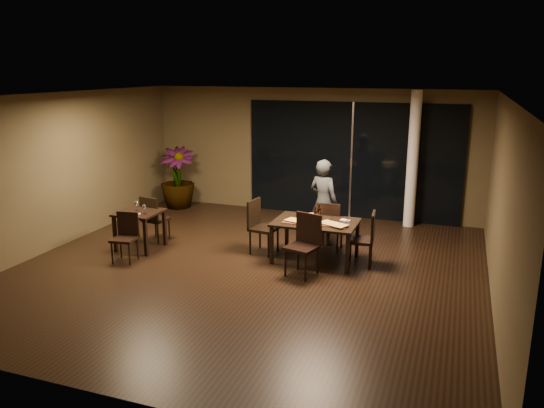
{
  "coord_description": "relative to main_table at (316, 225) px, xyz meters",
  "views": [
    {
      "loc": [
        3.36,
        -8.14,
        3.45
      ],
      "look_at": [
        0.22,
        0.62,
        1.05
      ],
      "focal_mm": 35.0,
      "sensor_mm": 36.0,
      "label": 1
    }
  ],
  "objects": [
    {
      "name": "ground",
      "position": [
        -1.0,
        -0.8,
        -0.68
      ],
      "size": [
        8.0,
        8.0,
        0.0
      ],
      "primitive_type": "plane",
      "color": "black",
      "rests_on": "ground"
    },
    {
      "name": "wall_back",
      "position": [
        -1.0,
        3.25,
        0.82
      ],
      "size": [
        8.0,
        0.1,
        3.0
      ],
      "primitive_type": "cube",
      "color": "#4B4028",
      "rests_on": "ground"
    },
    {
      "name": "wall_front",
      "position": [
        -1.0,
        -4.85,
        0.82
      ],
      "size": [
        8.0,
        0.1,
        3.0
      ],
      "primitive_type": "cube",
      "color": "#4B4028",
      "rests_on": "ground"
    },
    {
      "name": "wall_left",
      "position": [
        -5.05,
        -0.8,
        0.82
      ],
      "size": [
        0.1,
        8.0,
        3.0
      ],
      "primitive_type": "cube",
      "color": "#4B4028",
      "rests_on": "ground"
    },
    {
      "name": "wall_right",
      "position": [
        3.05,
        -0.8,
        0.82
      ],
      "size": [
        0.1,
        8.0,
        3.0
      ],
      "primitive_type": "cube",
      "color": "#4B4028",
      "rests_on": "ground"
    },
    {
      "name": "ceiling",
      "position": [
        -1.0,
        -0.8,
        2.34
      ],
      "size": [
        8.0,
        8.0,
        0.04
      ],
      "primitive_type": "cube",
      "color": "silver",
      "rests_on": "wall_back"
    },
    {
      "name": "window_panel",
      "position": [
        0.0,
        3.16,
        0.67
      ],
      "size": [
        5.0,
        0.06,
        2.7
      ],
      "primitive_type": "cube",
      "color": "black",
      "rests_on": "ground"
    },
    {
      "name": "column",
      "position": [
        1.4,
        2.85,
        0.82
      ],
      "size": [
        0.24,
        0.24,
        3.0
      ],
      "primitive_type": "cylinder",
      "color": "white",
      "rests_on": "ground"
    },
    {
      "name": "main_table",
      "position": [
        0.0,
        0.0,
        0.0
      ],
      "size": [
        1.5,
        1.0,
        0.75
      ],
      "color": "black",
      "rests_on": "ground"
    },
    {
      "name": "side_table",
      "position": [
        -3.4,
        -0.5,
        -0.05
      ],
      "size": [
        0.8,
        0.8,
        0.75
      ],
      "color": "black",
      "rests_on": "ground"
    },
    {
      "name": "chair_main_far",
      "position": [
        0.12,
        0.58,
        -0.13
      ],
      "size": [
        0.46,
        0.46,
        0.98
      ],
      "rotation": [
        0.0,
        0.0,
        3.15
      ],
      "color": "black",
      "rests_on": "ground"
    },
    {
      "name": "chair_main_near",
      "position": [
        -0.0,
        -0.69,
        -0.09
      ],
      "size": [
        0.6,
        0.6,
        1.05
      ],
      "rotation": [
        0.0,
        0.0,
        -0.26
      ],
      "color": "black",
      "rests_on": "ground"
    },
    {
      "name": "chair_main_left",
      "position": [
        -1.12,
        0.07,
        -0.1
      ],
      "size": [
        0.53,
        0.53,
        1.03
      ],
      "rotation": [
        0.0,
        0.0,
        1.44
      ],
      "color": "black",
      "rests_on": "ground"
    },
    {
      "name": "chair_main_right",
      "position": [
        0.91,
        0.05,
        -0.12
      ],
      "size": [
        0.5,
        0.5,
        0.99
      ],
      "rotation": [
        0.0,
        0.0,
        -1.47
      ],
      "color": "black",
      "rests_on": "ground"
    },
    {
      "name": "chair_side_far",
      "position": [
        -3.38,
        -0.05,
        -0.14
      ],
      "size": [
        0.5,
        0.5,
        0.95
      ],
      "rotation": [
        0.0,
        0.0,
        3.0
      ],
      "color": "black",
      "rests_on": "ground"
    },
    {
      "name": "chair_side_near",
      "position": [
        -3.27,
        -1.14,
        -0.18
      ],
      "size": [
        0.47,
        0.47,
        0.89
      ],
      "rotation": [
        0.0,
        0.0,
        0.14
      ],
      "color": "black",
      "rests_on": "ground"
    },
    {
      "name": "diner",
      "position": [
        -0.12,
        1.02,
        0.18
      ],
      "size": [
        0.68,
        0.57,
        1.72
      ],
      "primitive_type": "imported",
      "rotation": [
        0.0,
        0.0,
        2.78
      ],
      "color": "#2A2D2F",
      "rests_on": "ground"
    },
    {
      "name": "potted_plant",
      "position": [
        -4.29,
        2.56,
        0.09
      ],
      "size": [
        1.1,
        1.1,
        1.52
      ],
      "primitive_type": "imported",
      "rotation": [
        0.0,
        0.0,
        0.44
      ],
      "color": "#1E4C19",
      "rests_on": "ground"
    },
    {
      "name": "pizza_board_left",
      "position": [
        -0.26,
        -0.19,
        0.08
      ],
      "size": [
        0.58,
        0.29,
        0.01
      ],
      "primitive_type": "cube",
      "rotation": [
        0.0,
        0.0,
        -0.01
      ],
      "color": "#482817",
      "rests_on": "main_table"
    },
    {
      "name": "pizza_board_right",
      "position": [
        0.37,
        -0.16,
        0.08
      ],
      "size": [
        0.54,
        0.32,
        0.01
      ],
      "primitive_type": "cube",
      "rotation": [
        0.0,
        0.0,
        -0.14
      ],
      "color": "#4E3119",
      "rests_on": "main_table"
    },
    {
      "name": "oblong_pizza_left",
      "position": [
        -0.26,
        -0.19,
        0.1
      ],
      "size": [
        0.53,
        0.35,
        0.02
      ],
      "primitive_type": null,
      "rotation": [
        0.0,
        0.0,
        -0.29
      ],
      "color": "maroon",
      "rests_on": "pizza_board_left"
    },
    {
      "name": "oblong_pizza_right",
      "position": [
        0.37,
        -0.16,
        0.1
      ],
      "size": [
        0.54,
        0.41,
        0.02
      ],
      "primitive_type": null,
      "rotation": [
        0.0,
        0.0,
        -0.42
      ],
      "color": "maroon",
      "rests_on": "pizza_board_right"
    },
    {
      "name": "round_pizza",
      "position": [
        -0.16,
        0.33,
        0.08
      ],
      "size": [
        0.3,
        0.3,
        0.01
      ],
      "primitive_type": "cylinder",
      "color": "red",
      "rests_on": "main_table"
    },
    {
      "name": "bottle_a",
      "position": [
        -0.02,
        0.02,
        0.21
      ],
      "size": [
        0.06,
        0.06,
        0.27
      ],
      "primitive_type": null,
      "color": "black",
      "rests_on": "main_table"
    },
    {
      "name": "bottle_b",
      "position": [
        0.09,
        -0.0,
        0.21
      ],
      "size": [
        0.06,
        0.06,
        0.26
      ],
      "primitive_type": null,
      "color": "black",
      "rests_on": "main_table"
    },
    {
      "name": "bottle_c",
      "position": [
        0.04,
        0.08,
        0.23
      ],
      "size": [
        0.07,
        0.07,
        0.31
      ],
      "primitive_type": null,
      "color": "black",
      "rests_on": "main_table"
    },
    {
      "name": "tumbler_left",
      "position": [
        -0.23,
        0.06,
        0.12
      ],
      "size": [
        0.08,
        0.08,
        0.1
      ],
      "primitive_type": "cylinder",
      "color": "white",
      "rests_on": "main_table"
    },
    {
      "name": "tumbler_right",
      "position": [
        0.25,
        0.14,
        0.11
      ],
      "size": [
        0.07,
        0.07,
        0.08
      ],
      "primitive_type": "cylinder",
      "color": "white",
      "rests_on": "main_table"
    },
    {
      "name": "napkin_near",
      "position": [
        0.51,
        -0.1,
        0.08
      ],
      "size": [
        0.19,
        0.11,
        0.01
      ],
      "primitive_type": "cube",
      "rotation": [
        0.0,
        0.0,
        -0.08
      ],
      "color": "white",
      "rests_on": "main_table"
    },
    {
      "name": "napkin_far",
      "position": [
        0.5,
        0.22,
        0.08
      ],
      "size": [
        0.2,
        0.16,
        0.01
      ],
      "primitive_type": "cube",
      "rotation": [
        0.0,
        0.0,
        -0.35
      ],
      "color": "white",
      "rests_on": "main_table"
    },
    {
      "name": "wine_glass_a",
      "position": [
        -3.48,
        -0.46,
        0.17
      ],
      "size": [
        0.08,
        0.08,
        0.18
      ],
      "primitive_type": null,
      "color": "white",
      "rests_on": "side_table"
    },
    {
      "name": "wine_glass_b",
      "position": [
        -3.22,
        -0.59,
        0.16
      ],
      "size": [
        0.08,
        0.08,
        0.17
      ],
      "primitive_type": null,
      "color": "white",
      "rests_on": "side_table"
    },
    {
      "name": "side_napkin",
      "position": [
        -3.37,
        -0.67,
        0.08
      ],
      "size": [
        0.2,
        0.15,
        0.01
      ],
      "primitive_type": "cube",
      "rotation": [
        0.0,
        0.0,
        -0.21
      ],
      "color": "silver",
      "rests_on": "side_table"
    }
  ]
}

